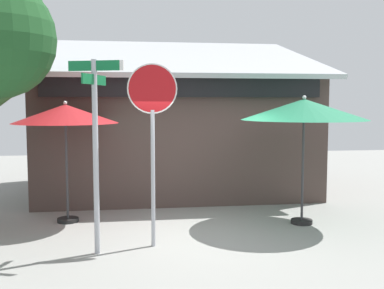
{
  "coord_description": "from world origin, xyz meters",
  "views": [
    {
      "loc": [
        -1.35,
        -8.32,
        2.48
      ],
      "look_at": [
        -0.01,
        1.2,
        1.6
      ],
      "focal_mm": 42.88,
      "sensor_mm": 36.0,
      "label": 1
    }
  ],
  "objects": [
    {
      "name": "ground_plane",
      "position": [
        0.0,
        0.0,
        -0.05
      ],
      "size": [
        28.0,
        28.0,
        0.1
      ],
      "primitive_type": "cube",
      "color": "gray"
    },
    {
      "name": "cafe_building",
      "position": [
        -0.04,
        4.65,
        1.69
      ],
      "size": [
        7.6,
        5.34,
        4.49
      ],
      "color": "#473833",
      "rests_on": "ground"
    },
    {
      "name": "street_sign_post",
      "position": [
        -1.87,
        -0.82,
        1.93
      ],
      "size": [
        0.89,
        0.83,
        3.17
      ],
      "color": "#A8AAB2",
      "rests_on": "ground"
    },
    {
      "name": "stop_sign",
      "position": [
        -0.93,
        -0.55,
        2.22
      ],
      "size": [
        0.85,
        0.07,
        3.14
      ],
      "color": "#A8AAB2",
      "rests_on": "ground"
    },
    {
      "name": "patio_umbrella_crimson_left",
      "position": [
        -2.61,
        1.32,
        2.23
      ],
      "size": [
        2.15,
        2.15,
        2.52
      ],
      "color": "black",
      "rests_on": "ground"
    },
    {
      "name": "patio_umbrella_forest_green_center",
      "position": [
        2.17,
        0.52,
        2.33
      ],
      "size": [
        2.55,
        2.55,
        2.62
      ],
      "color": "black",
      "rests_on": "ground"
    }
  ]
}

